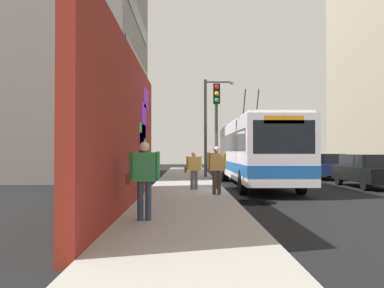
{
  "coord_description": "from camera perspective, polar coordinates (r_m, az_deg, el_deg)",
  "views": [
    {
      "loc": [
        -17.11,
        1.57,
        1.72
      ],
      "look_at": [
        2.81,
        1.36,
        2.08
      ],
      "focal_mm": 39.4,
      "sensor_mm": 36.0,
      "label": 1
    }
  ],
  "objects": [
    {
      "name": "parked_car_black",
      "position": [
        21.74,
        22.64,
        -3.27
      ],
      "size": [
        4.85,
        1.81,
        1.58
      ],
      "color": "black",
      "rests_on": "ground_plane"
    },
    {
      "name": "parked_car_red",
      "position": [
        33.5,
        14.22,
        -2.51
      ],
      "size": [
        4.45,
        1.82,
        1.58
      ],
      "color": "#B21E19",
      "rests_on": "ground_plane"
    },
    {
      "name": "building_far_left",
      "position": [
        30.13,
        -15.52,
        10.39
      ],
      "size": [
        13.69,
        8.55,
        15.33
      ],
      "color": "gray",
      "rests_on": "ground_plane"
    },
    {
      "name": "street_lamp",
      "position": [
        26.24,
        2.34,
        3.24
      ],
      "size": [
        0.44,
        1.88,
        6.05
      ],
      "color": "#4C4C51",
      "rests_on": "sidewalk_slab"
    },
    {
      "name": "city_bus",
      "position": [
        20.95,
        8.64,
        -0.83
      ],
      "size": [
        12.15,
        2.61,
        4.98
      ],
      "color": "silver",
      "rests_on": "ground_plane"
    },
    {
      "name": "traffic_light",
      "position": [
        17.78,
        3.33,
        3.5
      ],
      "size": [
        0.49,
        0.28,
        4.44
      ],
      "color": "#2D382D",
      "rests_on": "sidewalk_slab"
    },
    {
      "name": "parked_car_navy",
      "position": [
        27.68,
        17.45,
        -2.81
      ],
      "size": [
        4.57,
        1.93,
        1.58
      ],
      "color": "navy",
      "rests_on": "ground_plane"
    },
    {
      "name": "ground_plane",
      "position": [
        17.27,
        4.64,
        -6.73
      ],
      "size": [
        80.0,
        80.0,
        0.0
      ],
      "primitive_type": "plane",
      "color": "black"
    },
    {
      "name": "graffiti_wall",
      "position": [
        12.71,
        -8.66,
        1.89
      ],
      "size": [
        12.85,
        0.32,
        4.72
      ],
      "color": "maroon",
      "rests_on": "ground_plane"
    },
    {
      "name": "pedestrian_at_curb",
      "position": [
        15.43,
        3.36,
        -2.98
      ],
      "size": [
        0.24,
        0.7,
        1.75
      ],
      "color": "#3F3326",
      "rests_on": "sidewalk_slab"
    },
    {
      "name": "curbside_puddle",
      "position": [
        14.42,
        8.12,
        -7.85
      ],
      "size": [
        1.67,
        1.67,
        0.0
      ],
      "primitive_type": "cylinder",
      "color": "black",
      "rests_on": "ground_plane"
    },
    {
      "name": "sidewalk_slab",
      "position": [
        17.19,
        -0.72,
        -6.51
      ],
      "size": [
        48.0,
        3.2,
        0.15
      ],
      "primitive_type": "cube",
      "color": "#9E9B93",
      "rests_on": "ground_plane"
    },
    {
      "name": "pedestrian_near_wall",
      "position": [
        9.69,
        -6.52,
        -4.0
      ],
      "size": [
        0.24,
        0.78,
        1.79
      ],
      "color": "#2D3F59",
      "rests_on": "sidewalk_slab"
    },
    {
      "name": "pedestrian_midblock",
      "position": [
        17.33,
        0.25,
        -3.21
      ],
      "size": [
        0.22,
        0.72,
        1.57
      ],
      "color": "#595960",
      "rests_on": "sidewalk_slab"
    }
  ]
}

